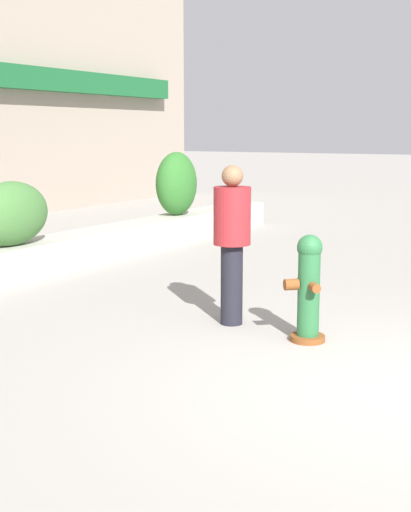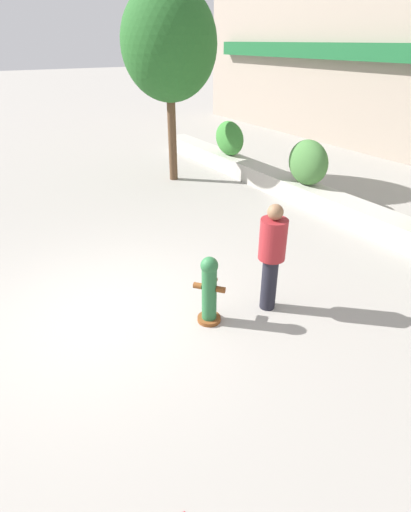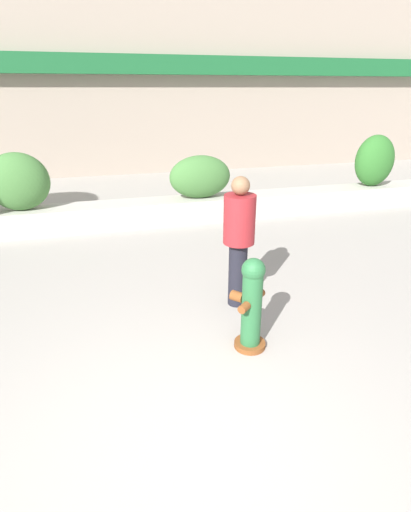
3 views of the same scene
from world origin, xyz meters
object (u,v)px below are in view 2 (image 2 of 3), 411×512
Objects in this scene: street_tree at (169,45)px; hedge_bush_1 at (308,162)px; pedestrian at (272,252)px; hedge_bush_0 at (229,138)px; fire_hydrant at (209,289)px.

hedge_bush_1 is at bearing 28.82° from street_tree.
hedge_bush_0 is at bearing 150.18° from pedestrian.
pedestrian is (6.54, -3.75, -0.03)m from hedge_bush_0.
pedestrian is (6.64, -1.80, -2.63)m from street_tree.
fire_hydrant is 0.21× the size of street_tree.
hedge_bush_0 is 7.53m from pedestrian.
hedge_bush_1 is 5.56m from fire_hydrant.
street_tree is at bearing -93.03° from hedge_bush_0.
fire_hydrant is 1.07m from pedestrian.
fire_hydrant is 7.66m from street_tree.
hedge_bush_0 is 0.25× the size of street_tree.
hedge_bush_1 reaches higher than fire_hydrant.
hedge_bush_0 reaches higher than fire_hydrant.
hedge_bush_1 is (3.43, 0.00, 0.04)m from hedge_bush_0.
street_tree reaches higher than hedge_bush_1.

